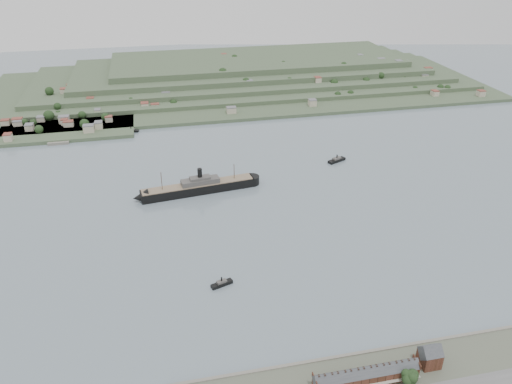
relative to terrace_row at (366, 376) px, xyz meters
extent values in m
plane|color=slate|center=(10.00, 168.02, -6.84)|extent=(1400.00, 1400.00, 0.00)
cube|color=slate|center=(10.00, 19.02, -5.54)|extent=(220.00, 2.00, 2.60)
cube|color=#402317|center=(0.00, 0.02, -1.34)|extent=(55.00, 8.00, 7.00)
cube|color=#383A3F|center=(0.00, 0.02, 2.16)|extent=(55.60, 8.15, 8.15)
cube|color=#402317|center=(-27.50, 0.02, 3.16)|extent=(0.50, 8.40, 3.00)
cube|color=#402317|center=(27.50, 0.02, 3.16)|extent=(0.50, 8.40, 3.00)
cube|color=black|center=(-22.00, 0.02, 4.56)|extent=(0.90, 1.40, 3.20)
cube|color=black|center=(-16.50, 0.02, 4.56)|extent=(0.90, 1.40, 3.20)
cube|color=black|center=(-2.75, 0.02, 4.56)|extent=(0.90, 1.40, 3.20)
cube|color=black|center=(2.75, 0.02, 4.56)|extent=(0.90, 1.40, 3.20)
cube|color=black|center=(16.50, 0.02, 4.56)|extent=(0.90, 1.40, 3.20)
cube|color=black|center=(22.00, 0.02, 4.56)|extent=(0.90, 1.40, 3.20)
cube|color=#402317|center=(37.50, 4.02, -0.34)|extent=(10.00, 10.00, 9.00)
cube|color=#383A3F|center=(37.50, 4.02, 4.16)|extent=(10.40, 10.18, 10.18)
cube|color=#394E34|center=(10.00, 528.02, -4.84)|extent=(760.00, 260.00, 4.00)
cube|color=#394E34|center=(30.00, 553.02, -0.34)|extent=(680.00, 220.00, 5.00)
cube|color=#394E34|center=(45.00, 568.02, 5.16)|extent=(600.00, 200.00, 6.00)
cube|color=#394E34|center=(60.00, 583.02, 11.66)|extent=(520.00, 180.00, 7.00)
cube|color=#394E34|center=(75.00, 598.02, 19.16)|extent=(440.00, 160.00, 8.00)
cube|color=#394E34|center=(-190.00, 418.02, -4.84)|extent=(150.00, 90.00, 4.00)
cube|color=slate|center=(-195.00, 376.02, -5.44)|extent=(22.00, 14.00, 2.80)
cube|color=black|center=(-59.56, 228.63, -2.93)|extent=(101.38, 25.69, 7.82)
cone|color=black|center=(-109.42, 222.43, -2.93)|extent=(14.95, 14.95, 13.40)
cylinder|color=black|center=(-9.70, 234.83, -2.93)|extent=(13.40, 13.40, 7.82)
cube|color=#7A6851|center=(-59.56, 228.63, 1.31)|extent=(99.02, 24.31, 0.67)
cube|color=#484643|center=(-57.34, 228.91, 3.77)|extent=(34.48, 14.10, 4.47)
cube|color=#484643|center=(-57.34, 228.91, 6.78)|extent=(18.69, 9.96, 2.79)
cylinder|color=black|center=(-57.34, 228.91, 11.02)|extent=(4.02, 4.02, 10.05)
cylinder|color=#463020|center=(-90.58, 224.77, 8.79)|extent=(0.56, 0.56, 17.86)
cylinder|color=#463020|center=(-26.32, 232.76, 7.67)|extent=(0.56, 0.56, 15.63)
cube|color=black|center=(-59.35, 95.46, -5.66)|extent=(15.23, 8.40, 2.36)
cube|color=#484643|center=(-59.35, 95.46, -3.89)|extent=(7.29, 5.08, 1.77)
cylinder|color=black|center=(-59.35, 95.46, -1.93)|extent=(0.98, 0.98, 3.44)
cube|color=black|center=(-118.04, 393.02, -5.69)|extent=(17.86, 8.47, 2.30)
cube|color=#484643|center=(-118.04, 393.02, -3.97)|extent=(8.41, 5.45, 1.72)
cylinder|color=black|center=(-118.04, 393.02, -2.06)|extent=(0.96, 0.96, 3.35)
cube|color=black|center=(83.44, 264.60, -5.52)|extent=(20.39, 13.20, 2.65)
cube|color=#484643|center=(83.44, 264.60, -3.53)|extent=(9.97, 7.70, 1.99)
cylinder|color=black|center=(83.44, 264.60, -1.32)|extent=(1.10, 1.10, 3.87)
cylinder|color=#463020|center=(19.99, -7.06, -2.70)|extent=(1.03, 1.03, 4.29)
sphere|color=black|center=(19.99, -7.06, 1.16)|extent=(7.72, 7.72, 7.72)
sphere|color=black|center=(22.13, -6.20, 2.02)|extent=(6.00, 6.00, 6.00)
sphere|color=black|center=(18.27, -8.35, 1.59)|extent=(5.49, 5.49, 5.49)
sphere|color=black|center=(20.41, -8.95, 3.31)|extent=(5.15, 5.15, 5.15)
camera|label=1|loc=(-92.98, -163.22, 200.81)|focal=35.00mm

